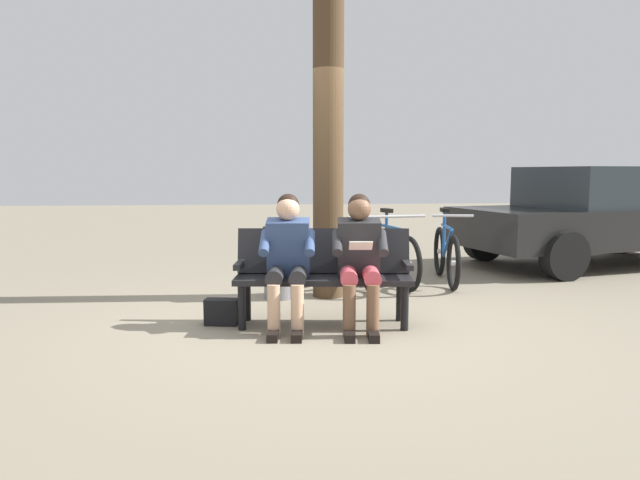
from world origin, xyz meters
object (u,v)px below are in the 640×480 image
Objects in this scene: person_companion at (288,254)px; tree_trunk at (328,148)px; bicycle_green at (359,257)px; handbag at (222,312)px; bench at (323,269)px; litter_bin at (279,263)px; parked_car at (601,213)px; bicycle_blue at (392,255)px; person_reading at (359,255)px; bicycle_black at (446,254)px.

person_companion is 0.36× the size of tree_trunk.
tree_trunk is 1.49m from bicycle_green.
person_companion is at bearing 68.35° from tree_trunk.
person_companion is at bearing 165.97° from handbag.
bench is 2.06× the size of litter_bin.
parked_car is at bearing -140.87° from person_companion.
bicycle_blue is (-1.05, -1.80, -0.15)m from bench.
bicycle_blue is (-1.38, -1.92, -0.30)m from person_companion.
handbag is 2.21m from tree_trunk.
litter_bin is at bearing -63.83° from bicycle_green.
bicycle_blue is (-1.98, -1.77, 0.24)m from handbag.
person_companion is at bearing -45.81° from bicycle_blue.
bicycle_green is at bearing 5.41° from parked_car.
person_companion reaches higher than litter_bin.
bicycle_green is 4.13m from parked_car.
person_reading is 5.30m from parked_car.
person_reading is 0.72× the size of bicycle_green.
person_reading is at bearing 24.59° from parked_car.
bicycle_blue is 0.37× the size of parked_car.
bicycle_green reaches higher than litter_bin.
bicycle_green is (-0.32, -1.93, -0.31)m from person_reading.
person_reading is 2.15m from bicycle_blue.
bench is 0.50× the size of tree_trunk.
bicycle_green is (-0.44, -0.58, -1.30)m from tree_trunk.
tree_trunk is at bearing -92.31° from bench.
bicycle_black is at bearing 81.84° from bicycle_blue.
parked_car is at bearing 121.29° from bicycle_black.
bicycle_blue is at bearing -119.36° from person_companion.
tree_trunk reaches higher than person_reading.
person_reading is 2.50m from bicycle_black.
handbag is 0.07× the size of parked_car.
handbag is 0.18× the size of bicycle_blue.
tree_trunk reaches higher than bicycle_green.
bicycle_green is at bearing -92.99° from person_reading.
tree_trunk is 4.15× the size of litter_bin.
tree_trunk is 4.81m from parked_car.
litter_bin is 1.18m from bicycle_green.
tree_trunk is at bearing -105.31° from person_companion.
bicycle_black is 0.70m from bicycle_blue.
bicycle_black is (-2.69, -1.80, 0.24)m from handbag.
bicycle_black and bicycle_green have the same top height.
handbag is at bearing 45.56° from tree_trunk.
bicycle_black reaches higher than bench.
person_companion is at bearing 27.28° from bench.
handbag is (1.24, -0.22, -0.54)m from person_reading.
person_companion is 2.39m from bicycle_blue.
litter_bin is at bearing -117.10° from handbag.
litter_bin is at bearing 5.08° from tree_trunk.
parked_car is (-4.91, -1.90, 0.37)m from litter_bin.
bicycle_blue is at bearing 6.56° from parked_car.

